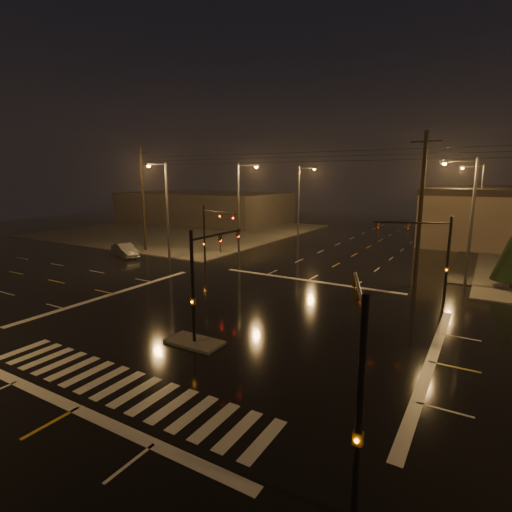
{
  "coord_description": "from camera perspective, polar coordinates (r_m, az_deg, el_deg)",
  "views": [
    {
      "loc": [
        12.78,
        -19.28,
        8.61
      ],
      "look_at": [
        -1.51,
        4.93,
        3.0
      ],
      "focal_mm": 28.0,
      "sensor_mm": 36.0,
      "label": 1
    }
  ],
  "objects": [
    {
      "name": "streetlight_5",
      "position": [
        42.0,
        -12.89,
        7.17
      ],
      "size": [
        0.32,
        2.77,
        10.0
      ],
      "color": "#38383A",
      "rests_on": "ground"
    },
    {
      "name": "streetlight_1",
      "position": [
        44.41,
        -2.19,
        7.65
      ],
      "size": [
        2.77,
        0.32,
        10.0
      ],
      "color": "#38383A",
      "rests_on": "ground"
    },
    {
      "name": "signal_mast_median",
      "position": [
        21.2,
        -7.49,
        -2.06
      ],
      "size": [
        0.25,
        4.59,
        6.0
      ],
      "color": "black",
      "rests_on": "ground"
    },
    {
      "name": "utility_pole_1",
      "position": [
        33.71,
        22.46,
        6.22
      ],
      "size": [
        2.2,
        0.32,
        12.0
      ],
      "color": "black",
      "rests_on": "ground"
    },
    {
      "name": "streetlight_4",
      "position": [
        55.38,
        29.1,
        6.97
      ],
      "size": [
        2.77,
        0.32,
        10.0
      ],
      "color": "#38383A",
      "rests_on": "ground"
    },
    {
      "name": "streetlight_2",
      "position": [
        58.49,
        6.4,
        8.46
      ],
      "size": [
        2.77,
        0.32,
        10.0
      ],
      "color": "#38383A",
      "rests_on": "ground"
    },
    {
      "name": "stop_bar_near",
      "position": [
        17.49,
        -24.29,
        -19.27
      ],
      "size": [
        16.0,
        0.5,
        0.01
      ],
      "primitive_type": "cube",
      "color": "beige",
      "rests_on": "ground"
    },
    {
      "name": "ground",
      "position": [
        24.68,
        -2.82,
        -9.15
      ],
      "size": [
        140.0,
        140.0,
        0.0
      ],
      "primitive_type": "plane",
      "color": "black",
      "rests_on": "ground"
    },
    {
      "name": "commercial_block",
      "position": [
        77.92,
        -7.42,
        6.92
      ],
      "size": [
        30.0,
        18.0,
        5.6
      ],
      "primitive_type": "cube",
      "color": "#3E3736",
      "rests_on": "ground"
    },
    {
      "name": "median_island",
      "position": [
        21.67,
        -8.78,
        -12.05
      ],
      "size": [
        3.0,
        1.6,
        0.15
      ],
      "primitive_type": "cube",
      "color": "#4D4B45",
      "rests_on": "ground"
    },
    {
      "name": "sidewalk_nw",
      "position": [
        65.82,
        -10.34,
        3.64
      ],
      "size": [
        36.0,
        36.0,
        0.12
      ],
      "primitive_type": "cube",
      "color": "#4D4B45",
      "rests_on": "ground"
    },
    {
      "name": "car_crossing",
      "position": [
        45.7,
        -18.21,
        0.79
      ],
      "size": [
        4.71,
        3.03,
        1.47
      ],
      "primitive_type": "imported",
      "rotation": [
        0.0,
        0.0,
        1.21
      ],
      "color": "slate",
      "rests_on": "ground"
    },
    {
      "name": "signal_mast_nw",
      "position": [
        37.21,
        -6.54,
        3.77
      ],
      "size": [
        4.84,
        1.86,
        6.0
      ],
      "color": "black",
      "rests_on": "ground"
    },
    {
      "name": "streetlight_3",
      "position": [
        35.43,
        28.01,
        5.43
      ],
      "size": [
        2.77,
        0.32,
        10.0
      ],
      "color": "#38383A",
      "rests_on": "ground"
    },
    {
      "name": "stop_bar_far",
      "position": [
        33.97,
        7.44,
        -3.48
      ],
      "size": [
        16.0,
        0.5,
        0.01
      ],
      "primitive_type": "cube",
      "color": "beige",
      "rests_on": "ground"
    },
    {
      "name": "signal_mast_ne",
      "position": [
        29.99,
        23.86,
        1.07
      ],
      "size": [
        4.84,
        1.86,
        6.0
      ],
      "color": "black",
      "rests_on": "ground"
    },
    {
      "name": "crosswalk",
      "position": [
        18.52,
        -19.04,
        -17.06
      ],
      "size": [
        15.0,
        2.6,
        0.01
      ],
      "primitive_type": "cube",
      "color": "beige",
      "rests_on": "ground"
    },
    {
      "name": "signal_mast_se",
      "position": [
        11.02,
        14.46,
        -15.51
      ],
      "size": [
        1.55,
        3.87,
        6.0
      ],
      "color": "black",
      "rests_on": "ground"
    },
    {
      "name": "utility_pole_0",
      "position": [
        48.2,
        -15.84,
        7.91
      ],
      "size": [
        2.2,
        0.32,
        12.0
      ],
      "color": "black",
      "rests_on": "ground"
    }
  ]
}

